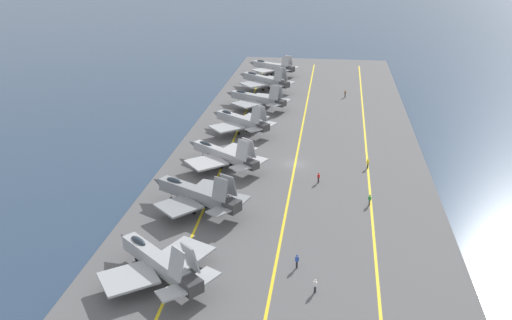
# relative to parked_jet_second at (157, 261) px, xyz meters

# --- Properties ---
(ground_plane) EXTENTS (2000.00, 2000.00, 0.00)m
(ground_plane) POSITION_rel_parked_jet_second_xyz_m (36.37, -13.09, -2.69)
(ground_plane) COLOR navy
(carrier_deck) EXTENTS (179.37, 45.19, 0.40)m
(carrier_deck) POSITION_rel_parked_jet_second_xyz_m (36.37, -13.09, -2.49)
(carrier_deck) COLOR #565659
(carrier_deck) RESTS_ON ground
(deck_stripe_foul_line) EXTENTS (161.42, 2.93, 0.01)m
(deck_stripe_foul_line) POSITION_rel_parked_jet_second_xyz_m (36.37, -25.52, -2.29)
(deck_stripe_foul_line) COLOR yellow
(deck_stripe_foul_line) RESTS_ON carrier_deck
(deck_stripe_centerline) EXTENTS (161.43, 0.36, 0.01)m
(deck_stripe_centerline) POSITION_rel_parked_jet_second_xyz_m (36.37, -13.09, -2.29)
(deck_stripe_centerline) COLOR yellow
(deck_stripe_centerline) RESTS_ON carrier_deck
(deck_stripe_edge_line) EXTENTS (161.37, 5.22, 0.01)m
(deck_stripe_edge_line) POSITION_rel_parked_jet_second_xyz_m (36.37, -0.67, -2.29)
(deck_stripe_edge_line) COLOR yellow
(deck_stripe_edge_line) RESTS_ON carrier_deck
(parked_jet_second) EXTENTS (13.97, 14.70, 6.48)m
(parked_jet_second) POSITION_rel_parked_jet_second_xyz_m (0.00, 0.00, 0.00)
(parked_jet_second) COLOR #9EA3A8
(parked_jet_second) RESTS_ON carrier_deck
(parked_jet_third) EXTENTS (12.91, 16.00, 6.63)m
(parked_jet_third) POSITION_rel_parked_jet_second_xyz_m (17.24, -0.10, 0.28)
(parked_jet_third) COLOR gray
(parked_jet_third) RESTS_ON carrier_deck
(parked_jet_fourth) EXTENTS (13.91, 15.77, 6.28)m
(parked_jet_fourth) POSITION_rel_parked_jet_second_xyz_m (33.57, -0.87, -0.06)
(parked_jet_fourth) COLOR #A8AAAF
(parked_jet_fourth) RESTS_ON carrier_deck
(parked_jet_fifth) EXTENTS (13.47, 14.59, 6.59)m
(parked_jet_fifth) POSITION_rel_parked_jet_second_xyz_m (51.29, -0.91, 0.24)
(parked_jet_fifth) COLOR #9EA3A8
(parked_jet_fifth) RESTS_ON carrier_deck
(parked_jet_sixth) EXTENTS (12.83, 16.26, 5.90)m
(parked_jet_sixth) POSITION_rel_parked_jet_second_xyz_m (68.91, -1.58, -0.09)
(parked_jet_sixth) COLOR #93999E
(parked_jet_sixth) RESTS_ON carrier_deck
(parked_jet_seventh) EXTENTS (14.01, 16.07, 6.65)m
(parked_jet_seventh) POSITION_rel_parked_jet_second_xyz_m (85.22, -1.37, 0.31)
(parked_jet_seventh) COLOR #93999E
(parked_jet_seventh) RESTS_ON carrier_deck
(parked_jet_eighth) EXTENTS (13.05, 15.34, 5.98)m
(parked_jet_eighth) POSITION_rel_parked_jet_second_xyz_m (102.30, -1.44, 0.08)
(parked_jet_eighth) COLOR #A8AAAF
(parked_jet_eighth) RESTS_ON carrier_deck
(crew_green_vest) EXTENTS (0.44, 0.46, 1.72)m
(crew_green_vest) POSITION_rel_parked_jet_second_xyz_m (22.13, -25.03, -1.35)
(crew_green_vest) COLOR #4C473D
(crew_green_vest) RESTS_ON carrier_deck
(crew_blue_vest) EXTENTS (0.44, 0.46, 1.82)m
(crew_blue_vest) POSITION_rel_parked_jet_second_xyz_m (4.31, -15.63, -1.29)
(crew_blue_vest) COLOR #232328
(crew_blue_vest) RESTS_ON carrier_deck
(crew_red_vest) EXTENTS (0.30, 0.41, 1.75)m
(crew_red_vest) POSITION_rel_parked_jet_second_xyz_m (29.00, -17.34, -1.33)
(crew_red_vest) COLOR #232328
(crew_red_vest) RESTS_ON carrier_deck
(crew_yellow_vest) EXTENTS (0.36, 0.44, 1.76)m
(crew_yellow_vest) POSITION_rel_parked_jet_second_xyz_m (36.06, -25.44, -1.32)
(crew_yellow_vest) COLOR #232328
(crew_yellow_vest) RESTS_ON carrier_deck
(crew_brown_vest) EXTENTS (0.43, 0.46, 1.78)m
(crew_brown_vest) POSITION_rel_parked_jet_second_xyz_m (80.54, -22.13, -1.32)
(crew_brown_vest) COLOR #232328
(crew_brown_vest) RESTS_ON carrier_deck
(crew_white_vest) EXTENTS (0.35, 0.43, 1.72)m
(crew_white_vest) POSITION_rel_parked_jet_second_xyz_m (-0.24, -17.96, -1.35)
(crew_white_vest) COLOR #232328
(crew_white_vest) RESTS_ON carrier_deck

